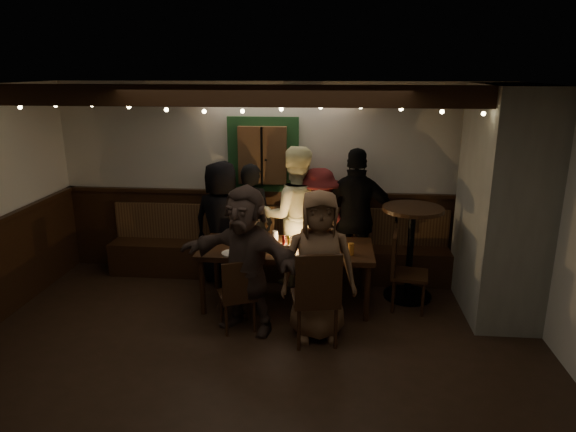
# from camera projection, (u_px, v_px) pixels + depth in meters

# --- Properties ---
(room) EXTENTS (6.02, 5.01, 2.62)m
(room) POSITION_uv_depth(u_px,v_px,m) (360.00, 220.00, 5.91)
(room) COLOR black
(room) RESTS_ON ground
(dining_table) EXTENTS (2.04, 0.87, 0.88)m
(dining_table) POSITION_uv_depth(u_px,v_px,m) (286.00, 252.00, 6.08)
(dining_table) COLOR black
(dining_table) RESTS_ON ground
(chair_near_left) EXTENTS (0.49, 0.49, 0.83)m
(chair_near_left) POSITION_uv_depth(u_px,v_px,m) (238.00, 291.00, 5.47)
(chair_near_left) COLOR black
(chair_near_left) RESTS_ON ground
(chair_near_right) EXTENTS (0.54, 0.54, 1.03)m
(chair_near_right) POSITION_uv_depth(u_px,v_px,m) (317.00, 293.00, 5.16)
(chair_near_right) COLOR black
(chair_near_right) RESTS_ON ground
(chair_end) EXTENTS (0.48, 0.48, 0.93)m
(chair_end) POSITION_uv_depth(u_px,v_px,m) (402.00, 267.00, 6.01)
(chair_end) COLOR black
(chair_end) RESTS_ON ground
(high_top) EXTENTS (0.73, 0.73, 1.16)m
(high_top) POSITION_uv_depth(u_px,v_px,m) (411.00, 241.00, 6.24)
(high_top) COLOR black
(high_top) RESTS_ON ground
(person_a) EXTENTS (0.89, 0.68, 1.63)m
(person_a) POSITION_uv_depth(u_px,v_px,m) (222.00, 223.00, 6.72)
(person_a) COLOR black
(person_a) RESTS_ON ground
(person_b) EXTENTS (0.64, 0.48, 1.58)m
(person_b) POSITION_uv_depth(u_px,v_px,m) (251.00, 222.00, 6.83)
(person_b) COLOR black
(person_b) RESTS_ON ground
(person_c) EXTENTS (1.00, 0.84, 1.82)m
(person_c) POSITION_uv_depth(u_px,v_px,m) (295.00, 216.00, 6.67)
(person_c) COLOR #F0ECB7
(person_c) RESTS_ON ground
(person_d) EXTENTS (1.09, 0.75, 1.54)m
(person_d) POSITION_uv_depth(u_px,v_px,m) (318.00, 226.00, 6.70)
(person_d) COLOR #4F1415
(person_d) RESTS_ON ground
(person_e) EXTENTS (1.08, 0.50, 1.80)m
(person_e) POSITION_uv_depth(u_px,v_px,m) (356.00, 218.00, 6.62)
(person_e) COLOR black
(person_e) RESTS_ON ground
(person_f) EXTENTS (1.56, 1.02, 1.61)m
(person_f) POSITION_uv_depth(u_px,v_px,m) (246.00, 259.00, 5.45)
(person_f) COLOR #40302A
(person_f) RESTS_ON ground
(person_g) EXTENTS (0.85, 0.61, 1.60)m
(person_g) POSITION_uv_depth(u_px,v_px,m) (318.00, 266.00, 5.28)
(person_g) COLOR brown
(person_g) RESTS_ON ground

